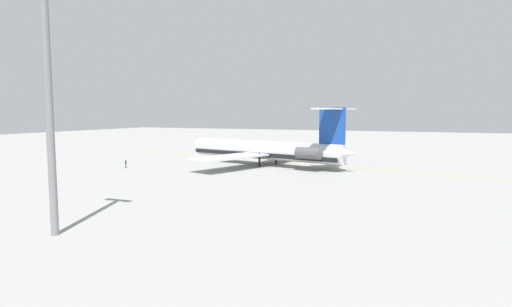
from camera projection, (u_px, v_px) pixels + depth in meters
name	position (u px, v px, depth m)	size (l,w,h in m)	color
ground	(264.00, 158.00, 102.55)	(337.50, 337.50, 0.00)	#9E9E99
main_jetliner	(268.00, 150.00, 88.45)	(41.69, 37.20, 12.26)	silver
ground_crew_near_nose	(126.00, 162.00, 84.57)	(0.29, 0.45, 1.82)	black
ground_crew_near_tail	(274.00, 150.00, 114.23)	(0.43, 0.28, 1.78)	black
safety_cone_nose	(234.00, 152.00, 115.42)	(0.40, 0.40, 0.55)	#EA590F
taxiway_centreline	(277.00, 161.00, 97.00)	(93.67, 0.36, 0.01)	gold
light_mast	(48.00, 91.00, 37.03)	(4.00, 0.70, 23.89)	slate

